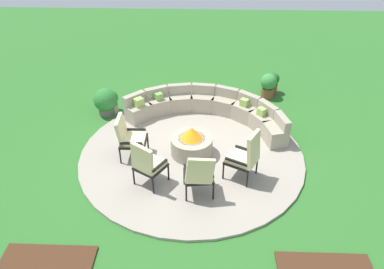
{
  "coord_description": "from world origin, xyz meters",
  "views": [
    {
      "loc": [
        0.27,
        -7.11,
        5.36
      ],
      "look_at": [
        0.0,
        0.2,
        0.45
      ],
      "focal_mm": 35.77,
      "sensor_mm": 36.0,
      "label": 1
    }
  ],
  "objects_px": {
    "curved_stone_bench": "(209,109)",
    "potted_plant_3": "(273,82)",
    "fire_pit": "(192,144)",
    "lounge_chair_front_right": "(147,163)",
    "lounge_chair_back_right": "(246,156)",
    "lounge_chair_back_left": "(199,174)",
    "lounge_chair_front_left": "(129,136)",
    "potted_plant_2": "(105,101)",
    "potted_plant_1": "(111,100)",
    "potted_plant_0": "(268,85)"
  },
  "relations": [
    {
      "from": "curved_stone_bench",
      "to": "potted_plant_3",
      "type": "height_order",
      "value": "curved_stone_bench"
    },
    {
      "from": "fire_pit",
      "to": "lounge_chair_front_right",
      "type": "relative_size",
      "value": 0.89
    },
    {
      "from": "lounge_chair_back_right",
      "to": "lounge_chair_back_left",
      "type": "bearing_deg",
      "value": 148.52
    },
    {
      "from": "lounge_chair_front_left",
      "to": "potted_plant_2",
      "type": "height_order",
      "value": "lounge_chair_front_left"
    },
    {
      "from": "curved_stone_bench",
      "to": "lounge_chair_back_left",
      "type": "height_order",
      "value": "lounge_chair_back_left"
    },
    {
      "from": "fire_pit",
      "to": "lounge_chair_back_left",
      "type": "distance_m",
      "value": 1.41
    },
    {
      "from": "fire_pit",
      "to": "lounge_chair_front_right",
      "type": "height_order",
      "value": "lounge_chair_front_right"
    },
    {
      "from": "potted_plant_2",
      "to": "fire_pit",
      "type": "bearing_deg",
      "value": -37.03
    },
    {
      "from": "fire_pit",
      "to": "potted_plant_2",
      "type": "distance_m",
      "value": 2.99
    },
    {
      "from": "lounge_chair_front_left",
      "to": "lounge_chair_back_left",
      "type": "bearing_deg",
      "value": 51.67
    },
    {
      "from": "fire_pit",
      "to": "lounge_chair_back_left",
      "type": "xyz_separation_m",
      "value": [
        0.2,
        -1.37,
        0.26
      ]
    },
    {
      "from": "fire_pit",
      "to": "lounge_chair_front_left",
      "type": "distance_m",
      "value": 1.42
    },
    {
      "from": "lounge_chair_front_right",
      "to": "potted_plant_1",
      "type": "bearing_deg",
      "value": 146.9
    },
    {
      "from": "potted_plant_0",
      "to": "lounge_chair_back_left",
      "type": "bearing_deg",
      "value": -113.95
    },
    {
      "from": "fire_pit",
      "to": "lounge_chair_back_right",
      "type": "distance_m",
      "value": 1.43
    },
    {
      "from": "potted_plant_0",
      "to": "potted_plant_2",
      "type": "relative_size",
      "value": 0.98
    },
    {
      "from": "curved_stone_bench",
      "to": "lounge_chair_front_right",
      "type": "height_order",
      "value": "lounge_chair_front_right"
    },
    {
      "from": "lounge_chair_front_right",
      "to": "potted_plant_2",
      "type": "height_order",
      "value": "lounge_chair_front_right"
    },
    {
      "from": "lounge_chair_front_right",
      "to": "lounge_chair_front_left",
      "type": "bearing_deg",
      "value": 150.8
    },
    {
      "from": "lounge_chair_back_left",
      "to": "potted_plant_2",
      "type": "distance_m",
      "value": 4.09
    },
    {
      "from": "curved_stone_bench",
      "to": "potted_plant_1",
      "type": "height_order",
      "value": "curved_stone_bench"
    },
    {
      "from": "fire_pit",
      "to": "lounge_chair_back_left",
      "type": "relative_size",
      "value": 0.94
    },
    {
      "from": "lounge_chair_front_right",
      "to": "lounge_chair_back_left",
      "type": "height_order",
      "value": "lounge_chair_front_right"
    },
    {
      "from": "potted_plant_1",
      "to": "lounge_chair_back_left",
      "type": "bearing_deg",
      "value": -53.28
    },
    {
      "from": "curved_stone_bench",
      "to": "potted_plant_0",
      "type": "bearing_deg",
      "value": 38.89
    },
    {
      "from": "lounge_chair_back_right",
      "to": "fire_pit",
      "type": "bearing_deg",
      "value": 82.56
    },
    {
      "from": "lounge_chair_front_left",
      "to": "potted_plant_1",
      "type": "height_order",
      "value": "lounge_chair_front_left"
    },
    {
      "from": "fire_pit",
      "to": "curved_stone_bench",
      "type": "xyz_separation_m",
      "value": [
        0.41,
        1.56,
        0.01
      ]
    },
    {
      "from": "lounge_chair_back_right",
      "to": "potted_plant_3",
      "type": "bearing_deg",
      "value": 12.14
    },
    {
      "from": "lounge_chair_back_right",
      "to": "potted_plant_1",
      "type": "distance_m",
      "value": 4.4
    },
    {
      "from": "potted_plant_3",
      "to": "lounge_chair_back_right",
      "type": "bearing_deg",
      "value": -105.73
    },
    {
      "from": "curved_stone_bench",
      "to": "fire_pit",
      "type": "bearing_deg",
      "value": -104.61
    },
    {
      "from": "lounge_chair_back_left",
      "to": "lounge_chair_back_right",
      "type": "height_order",
      "value": "lounge_chair_back_right"
    },
    {
      "from": "curved_stone_bench",
      "to": "potted_plant_3",
      "type": "relative_size",
      "value": 6.39
    },
    {
      "from": "fire_pit",
      "to": "lounge_chair_front_right",
      "type": "distance_m",
      "value": 1.42
    },
    {
      "from": "curved_stone_bench",
      "to": "potted_plant_2",
      "type": "height_order",
      "value": "curved_stone_bench"
    },
    {
      "from": "lounge_chair_front_right",
      "to": "potted_plant_1",
      "type": "height_order",
      "value": "lounge_chair_front_right"
    },
    {
      "from": "fire_pit",
      "to": "lounge_chair_front_left",
      "type": "relative_size",
      "value": 0.96
    },
    {
      "from": "fire_pit",
      "to": "lounge_chair_back_right",
      "type": "height_order",
      "value": "lounge_chair_back_right"
    },
    {
      "from": "lounge_chair_back_left",
      "to": "lounge_chair_back_right",
      "type": "relative_size",
      "value": 0.89
    },
    {
      "from": "potted_plant_0",
      "to": "potted_plant_2",
      "type": "height_order",
      "value": "potted_plant_2"
    },
    {
      "from": "lounge_chair_back_left",
      "to": "potted_plant_0",
      "type": "relative_size",
      "value": 1.38
    },
    {
      "from": "lounge_chair_front_left",
      "to": "lounge_chair_back_left",
      "type": "height_order",
      "value": "lounge_chair_back_left"
    },
    {
      "from": "potted_plant_0",
      "to": "potted_plant_2",
      "type": "xyz_separation_m",
      "value": [
        -4.49,
        -1.13,
        -0.01
      ]
    },
    {
      "from": "lounge_chair_front_left",
      "to": "potted_plant_1",
      "type": "xyz_separation_m",
      "value": [
        -0.89,
        2.08,
        -0.25
      ]
    },
    {
      "from": "potted_plant_0",
      "to": "lounge_chair_front_right",
      "type": "bearing_deg",
      "value": -126.21
    },
    {
      "from": "lounge_chair_front_right",
      "to": "potted_plant_1",
      "type": "relative_size",
      "value": 1.69
    },
    {
      "from": "lounge_chair_back_left",
      "to": "potted_plant_2",
      "type": "height_order",
      "value": "lounge_chair_back_left"
    },
    {
      "from": "lounge_chair_back_right",
      "to": "curved_stone_bench",
      "type": "bearing_deg",
      "value": 45.18
    },
    {
      "from": "lounge_chair_back_right",
      "to": "potted_plant_2",
      "type": "relative_size",
      "value": 1.53
    }
  ]
}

